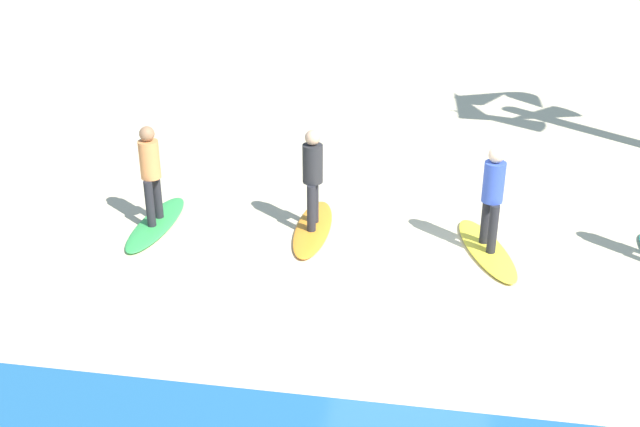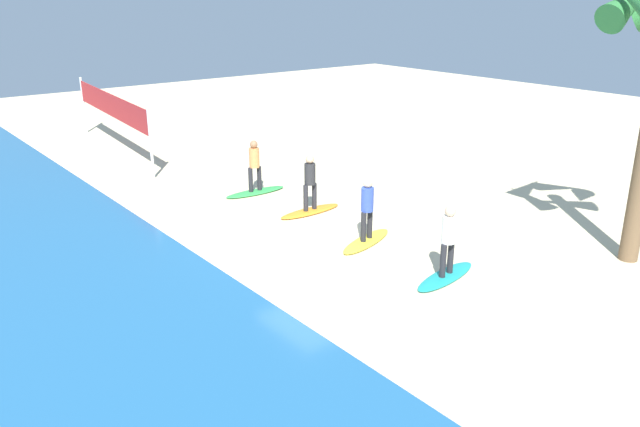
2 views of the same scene
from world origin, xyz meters
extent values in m
plane|color=beige|center=(0.00, 0.00, 0.00)|extent=(60.00, 60.00, 0.00)
ellipsoid|color=yellow|center=(-1.01, -0.88, 0.04)|extent=(1.18, 2.17, 0.09)
cylinder|color=#232328|center=(-1.06, -0.73, 0.48)|extent=(0.14, 0.14, 0.78)
cylinder|color=#232328|center=(-0.96, -1.03, 0.48)|extent=(0.14, 0.14, 0.78)
cylinder|color=#334CAD|center=(-1.01, -0.88, 1.18)|extent=(0.32, 0.32, 0.62)
sphere|color=beige|center=(-1.01, -0.88, 1.61)|extent=(0.24, 0.24, 0.24)
ellipsoid|color=orange|center=(1.75, -1.16, 0.04)|extent=(0.60, 2.11, 0.09)
cylinder|color=#232328|center=(1.75, -1.00, 0.48)|extent=(0.14, 0.14, 0.78)
cylinder|color=#232328|center=(1.75, -1.32, 0.48)|extent=(0.14, 0.14, 0.78)
cylinder|color=#262628|center=(1.75, -1.16, 1.18)|extent=(0.32, 0.32, 0.62)
sphere|color=tan|center=(1.75, -1.16, 1.61)|extent=(0.24, 0.24, 0.24)
ellipsoid|color=green|center=(4.33, -0.92, 0.04)|extent=(0.64, 2.12, 0.09)
cylinder|color=#232328|center=(4.34, -0.76, 0.48)|extent=(0.14, 0.14, 0.78)
cylinder|color=#232328|center=(4.32, -1.08, 0.48)|extent=(0.14, 0.14, 0.78)
cylinder|color=#E58C4C|center=(4.33, -0.92, 1.18)|extent=(0.32, 0.32, 0.62)
sphere|color=#9E704C|center=(4.33, -0.92, 1.61)|extent=(0.24, 0.24, 0.24)
camera|label=1|loc=(-0.15, 9.86, 5.70)|focal=43.31mm
camera|label=2|loc=(-12.23, 9.49, 6.17)|focal=35.60mm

